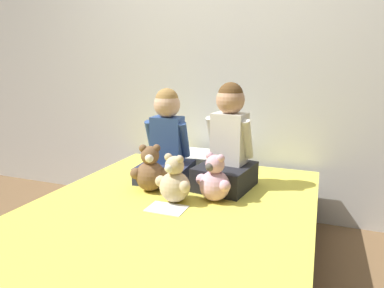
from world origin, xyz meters
name	(u,v)px	position (x,y,z in m)	size (l,w,h in m)	color
ground_plane	(168,279)	(0.00, 0.00, 0.00)	(14.00, 14.00, 0.00)	brown
wall_behind_bed	(224,58)	(0.00, 1.10, 1.25)	(8.00, 0.06, 2.50)	silver
bed	(167,245)	(0.00, 0.00, 0.21)	(1.55, 2.01, 0.43)	#473828
child_on_left	(166,142)	(-0.22, 0.47, 0.69)	(0.35, 0.37, 0.62)	#282D47
child_on_right	(228,146)	(0.21, 0.47, 0.70)	(0.37, 0.41, 0.67)	black
teddy_bear_held_by_left_child	(150,171)	(-0.21, 0.22, 0.55)	(0.23, 0.19, 0.30)	brown
teddy_bear_held_by_right_child	(215,181)	(0.21, 0.21, 0.55)	(0.22, 0.18, 0.28)	#DBA3B2
teddy_bear_between_children	(174,182)	(0.00, 0.11, 0.55)	(0.23, 0.18, 0.28)	#D1B78E
pillow_at_headboard	(212,161)	(0.00, 0.81, 0.49)	(0.47, 0.33, 0.11)	silver
sign_card	(166,208)	(0.00, 0.00, 0.43)	(0.21, 0.15, 0.00)	white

